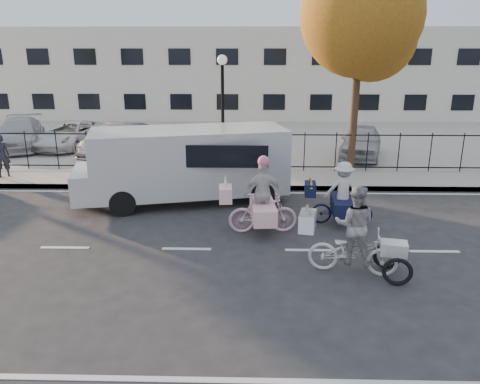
{
  "coord_description": "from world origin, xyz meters",
  "views": [
    {
      "loc": [
        1.57,
        -10.46,
        4.68
      ],
      "look_at": [
        1.28,
        1.2,
        1.1
      ],
      "focal_mm": 35.0,
      "sensor_mm": 36.0,
      "label": 1
    }
  ],
  "objects_px": {
    "white_van": "(186,162)",
    "lamppost": "(223,94)",
    "pedestrian": "(1,156)",
    "lot_car_d": "(361,141)",
    "zebra_trike": "(354,240)",
    "lot_car_a": "(19,134)",
    "bull_bike": "(341,200)",
    "lot_car_c": "(119,140)",
    "unicorn_bike": "(262,205)",
    "lot_car_b": "(70,135)"
  },
  "relations": [
    {
      "from": "white_van",
      "to": "lamppost",
      "type": "bearing_deg",
      "value": 58.28
    },
    {
      "from": "pedestrian",
      "to": "lot_car_d",
      "type": "distance_m",
      "value": 14.4
    },
    {
      "from": "zebra_trike",
      "to": "white_van",
      "type": "xyz_separation_m",
      "value": [
        -4.26,
        4.95,
        0.51
      ]
    },
    {
      "from": "pedestrian",
      "to": "lot_car_a",
      "type": "relative_size",
      "value": 0.33
    },
    {
      "from": "zebra_trike",
      "to": "bull_bike",
      "type": "relative_size",
      "value": 1.21
    },
    {
      "from": "lamppost",
      "to": "pedestrian",
      "type": "height_order",
      "value": "lamppost"
    },
    {
      "from": "lot_car_c",
      "to": "lot_car_d",
      "type": "distance_m",
      "value": 10.57
    },
    {
      "from": "unicorn_bike",
      "to": "lot_car_c",
      "type": "xyz_separation_m",
      "value": [
        -6.08,
        8.52,
        0.07
      ]
    },
    {
      "from": "bull_bike",
      "to": "pedestrian",
      "type": "relative_size",
      "value": 1.21
    },
    {
      "from": "white_van",
      "to": "lot_car_a",
      "type": "height_order",
      "value": "white_van"
    },
    {
      "from": "lamppost",
      "to": "unicorn_bike",
      "type": "height_order",
      "value": "lamppost"
    },
    {
      "from": "lot_car_d",
      "to": "lot_car_c",
      "type": "bearing_deg",
      "value": -163.41
    },
    {
      "from": "bull_bike",
      "to": "lot_car_c",
      "type": "bearing_deg",
      "value": 50.66
    },
    {
      "from": "white_van",
      "to": "lot_car_c",
      "type": "xyz_separation_m",
      "value": [
        -3.75,
        5.85,
        -0.43
      ]
    },
    {
      "from": "pedestrian",
      "to": "bull_bike",
      "type": "bearing_deg",
      "value": 133.91
    },
    {
      "from": "lot_car_d",
      "to": "lot_car_a",
      "type": "bearing_deg",
      "value": -169.12
    },
    {
      "from": "pedestrian",
      "to": "lot_car_b",
      "type": "distance_m",
      "value": 5.41
    },
    {
      "from": "unicorn_bike",
      "to": "lot_car_a",
      "type": "xyz_separation_m",
      "value": [
        -11.29,
        10.06,
        0.07
      ]
    },
    {
      "from": "unicorn_bike",
      "to": "lot_car_d",
      "type": "height_order",
      "value": "unicorn_bike"
    },
    {
      "from": "white_van",
      "to": "zebra_trike",
      "type": "bearing_deg",
      "value": -62.72
    },
    {
      "from": "unicorn_bike",
      "to": "bull_bike",
      "type": "bearing_deg",
      "value": -76.79
    },
    {
      "from": "lot_car_d",
      "to": "lamppost",
      "type": "bearing_deg",
      "value": -137.2
    },
    {
      "from": "bull_bike",
      "to": "lot_car_c",
      "type": "height_order",
      "value": "bull_bike"
    },
    {
      "from": "pedestrian",
      "to": "lot_car_c",
      "type": "xyz_separation_m",
      "value": [
        3.34,
        3.62,
        -0.1
      ]
    },
    {
      "from": "zebra_trike",
      "to": "lot_car_b",
      "type": "relative_size",
      "value": 0.52
    },
    {
      "from": "lot_car_a",
      "to": "lot_car_d",
      "type": "relative_size",
      "value": 1.19
    },
    {
      "from": "zebra_trike",
      "to": "lot_car_b",
      "type": "bearing_deg",
      "value": 53.44
    },
    {
      "from": "white_van",
      "to": "lot_car_d",
      "type": "relative_size",
      "value": 1.72
    },
    {
      "from": "unicorn_bike",
      "to": "zebra_trike",
      "type": "bearing_deg",
      "value": -144.41
    },
    {
      "from": "unicorn_bike",
      "to": "lot_car_c",
      "type": "relative_size",
      "value": 0.49
    },
    {
      "from": "zebra_trike",
      "to": "bull_bike",
      "type": "height_order",
      "value": "zebra_trike"
    },
    {
      "from": "zebra_trike",
      "to": "white_van",
      "type": "relative_size",
      "value": 0.34
    },
    {
      "from": "zebra_trike",
      "to": "lot_car_a",
      "type": "relative_size",
      "value": 0.49
    },
    {
      "from": "bull_bike",
      "to": "zebra_trike",
      "type": "bearing_deg",
      "value": 178.58
    },
    {
      "from": "bull_bike",
      "to": "lot_car_b",
      "type": "xyz_separation_m",
      "value": [
        -11.13,
        9.57,
        0.06
      ]
    },
    {
      "from": "lot_car_c",
      "to": "lamppost",
      "type": "bearing_deg",
      "value": -13.92
    },
    {
      "from": "lamppost",
      "to": "lot_car_d",
      "type": "xyz_separation_m",
      "value": [
        5.83,
        2.92,
        -2.28
      ]
    },
    {
      "from": "pedestrian",
      "to": "unicorn_bike",
      "type": "bearing_deg",
      "value": 126.25
    },
    {
      "from": "lot_car_b",
      "to": "lot_car_d",
      "type": "xyz_separation_m",
      "value": [
        13.41,
        -1.69,
        0.07
      ]
    },
    {
      "from": "zebra_trike",
      "to": "pedestrian",
      "type": "height_order",
      "value": "zebra_trike"
    },
    {
      "from": "bull_bike",
      "to": "lot_car_a",
      "type": "distance_m",
      "value": 16.42
    },
    {
      "from": "lot_car_c",
      "to": "zebra_trike",
      "type": "bearing_deg",
      "value": -36.33
    },
    {
      "from": "zebra_trike",
      "to": "lamppost",
      "type": "bearing_deg",
      "value": 35.0
    },
    {
      "from": "unicorn_bike",
      "to": "lot_car_b",
      "type": "relative_size",
      "value": 0.47
    },
    {
      "from": "zebra_trike",
      "to": "bull_bike",
      "type": "bearing_deg",
      "value": 7.27
    },
    {
      "from": "bull_bike",
      "to": "lot_car_d",
      "type": "bearing_deg",
      "value": -12.2
    },
    {
      "from": "lot_car_a",
      "to": "lot_car_c",
      "type": "distance_m",
      "value": 5.43
    },
    {
      "from": "zebra_trike",
      "to": "white_van",
      "type": "height_order",
      "value": "white_van"
    },
    {
      "from": "lamppost",
      "to": "unicorn_bike",
      "type": "distance_m",
      "value": 6.28
    },
    {
      "from": "zebra_trike",
      "to": "lot_car_d",
      "type": "bearing_deg",
      "value": -0.63
    }
  ]
}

